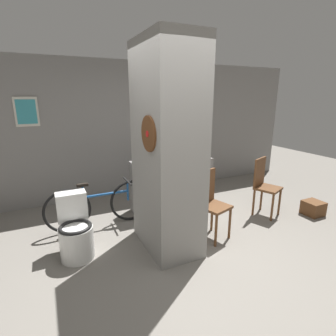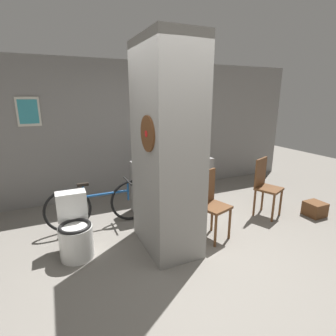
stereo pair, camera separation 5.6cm
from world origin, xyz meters
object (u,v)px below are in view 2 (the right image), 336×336
(chair_by_doorway, at_px, (265,185))
(bicycle, at_px, (101,204))
(toilet, at_px, (75,231))
(chair_near_pillar, at_px, (211,201))
(bottle_tall, at_px, (170,153))

(chair_by_doorway, distance_m, bicycle, 2.67)
(toilet, relative_size, bicycle, 0.47)
(chair_near_pillar, xyz_separation_m, bicycle, (-1.34, 0.97, -0.19))
(bicycle, xyz_separation_m, bottle_tall, (1.27, 0.22, 0.64))
(chair_near_pillar, xyz_separation_m, bottle_tall, (-0.07, 1.18, 0.46))
(toilet, xyz_separation_m, chair_near_pillar, (1.78, -0.32, 0.21))
(chair_near_pillar, distance_m, chair_by_doorway, 1.25)
(chair_by_doorway, bearing_deg, toilet, 155.79)
(toilet, bearing_deg, bottle_tall, 26.80)
(chair_near_pillar, relative_size, bottle_tall, 3.24)
(chair_by_doorway, xyz_separation_m, bottle_tall, (-1.29, 0.94, 0.46))
(chair_near_pillar, bearing_deg, chair_by_doorway, -6.44)
(toilet, bearing_deg, bicycle, 55.54)
(chair_by_doorway, height_order, bottle_tall, bottle_tall)
(chair_by_doorway, distance_m, bottle_tall, 1.67)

